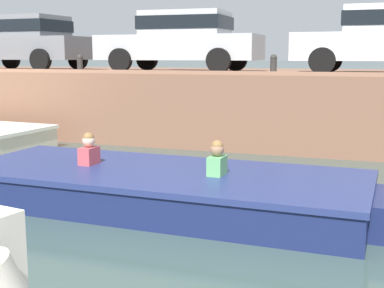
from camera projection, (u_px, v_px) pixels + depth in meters
name	position (u px, v px, depth m)	size (l,w,h in m)	color
ground_plane	(209.00, 219.00, 7.09)	(400.00, 400.00, 0.00)	#384C47
far_quay_wall	(299.00, 104.00, 14.17)	(60.00, 6.00, 1.72)	brown
far_wall_coping	(280.00, 74.00, 11.35)	(60.00, 0.24, 0.08)	#9F6C52
motorboat_passing	(177.00, 189.00, 7.57)	(7.14, 2.43, 1.01)	navy
car_leftmost_grey	(25.00, 40.00, 15.55)	(4.09, 2.07, 1.54)	slate
car_left_inner_silver	(182.00, 39.00, 13.93)	(4.24, 1.99, 1.54)	#B7BABC
mooring_bollard_west	(80.00, 63.00, 13.09)	(0.15, 0.15, 0.45)	#2D2B28
mooring_bollard_mid	(274.00, 64.00, 11.50)	(0.15, 0.15, 0.45)	#2D2B28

